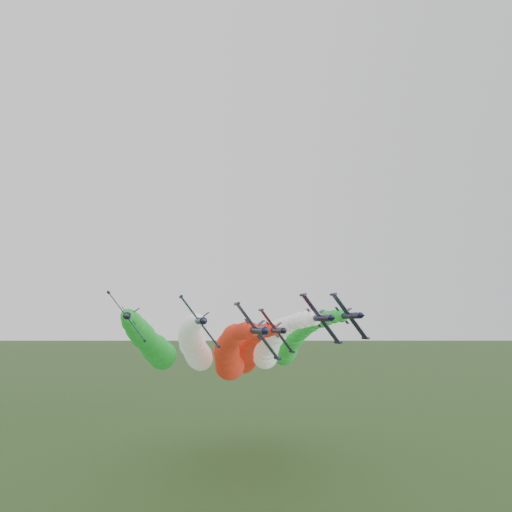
% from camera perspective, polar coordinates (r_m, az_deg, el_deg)
% --- Properties ---
extents(jet_lead, '(16.83, 86.09, 20.02)m').
position_cam_1_polar(jet_lead, '(131.53, -3.15, -11.36)').
color(jet_lead, black).
rests_on(jet_lead, ground).
extents(jet_inner_left, '(16.16, 85.43, 19.36)m').
position_cam_1_polar(jet_inner_left, '(136.33, -6.95, -10.34)').
color(jet_inner_left, black).
rests_on(jet_inner_left, ground).
extents(jet_inner_right, '(16.42, 85.68, 19.61)m').
position_cam_1_polar(jet_inner_right, '(140.40, 1.50, -10.25)').
color(jet_inner_right, black).
rests_on(jet_inner_right, ground).
extents(jet_outer_left, '(16.95, 86.21, 20.14)m').
position_cam_1_polar(jet_outer_left, '(143.10, -11.79, -9.93)').
color(jet_outer_left, black).
rests_on(jet_outer_left, ground).
extents(jet_outer_right, '(16.41, 85.68, 19.61)m').
position_cam_1_polar(jet_outer_right, '(148.19, 3.84, -9.91)').
color(jet_outer_right, black).
rests_on(jet_outer_right, ground).
extents(jet_trail, '(16.73, 85.99, 19.92)m').
position_cam_1_polar(jet_trail, '(153.84, -1.29, -10.95)').
color(jet_trail, black).
rests_on(jet_trail, ground).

